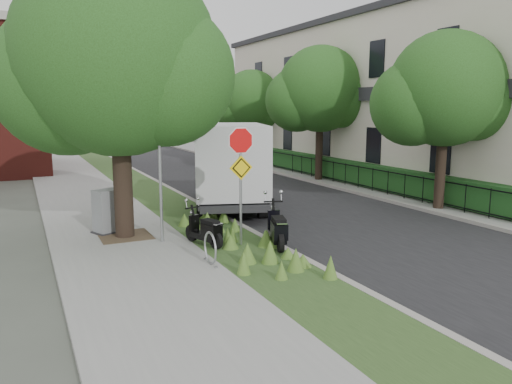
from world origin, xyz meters
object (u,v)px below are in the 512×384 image
Objects in this scene: utility_cabinet at (110,212)px; scooter_far at (278,232)px; sign_assembly at (241,162)px; box_truck at (229,162)px; scooter_near at (207,233)px.

scooter_far is at bearing -44.58° from utility_cabinet.
box_truck is at bearing 71.17° from sign_assembly.
sign_assembly is 2.57× the size of utility_cabinet.
sign_assembly is at bearing 138.30° from scooter_far.
scooter_far is 1.35× the size of utility_cabinet.
sign_assembly reaches higher than scooter_near.
sign_assembly is at bearing -45.27° from utility_cabinet.
sign_assembly is 5.27m from box_truck.
box_truck reaches higher than scooter_near.
sign_assembly reaches higher than scooter_far.
utility_cabinet is (-2.04, 2.66, 0.25)m from scooter_near.
sign_assembly is 2.06m from scooter_far.
scooter_near is 5.49m from box_truck.
sign_assembly is 2.06m from scooter_near.
utility_cabinet reaches higher than scooter_near.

